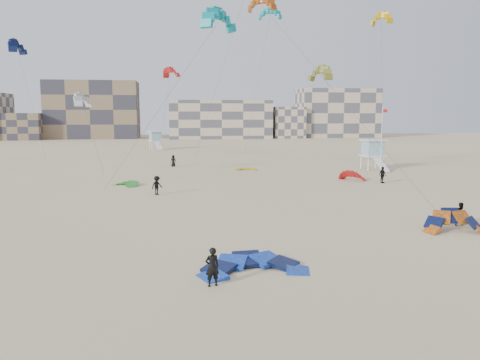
{
  "coord_description": "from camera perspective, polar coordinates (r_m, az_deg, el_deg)",
  "views": [
    {
      "loc": [
        -4.0,
        -21.79,
        7.55
      ],
      "look_at": [
        -0.21,
        6.0,
        3.62
      ],
      "focal_mm": 35.0,
      "sensor_mm": 36.0,
      "label": 1
    }
  ],
  "objects": [
    {
      "name": "kite_ground_blue",
      "position": [
        23.24,
        1.61,
        -10.98
      ],
      "size": [
        5.3,
        5.53,
        1.84
      ],
      "primitive_type": null,
      "rotation": [
        0.18,
        0.0,
        0.09
      ],
      "color": "blue",
      "rests_on": "ground"
    },
    {
      "name": "condo_west_b",
      "position": [
        157.95,
        -17.42,
        8.14
      ],
      "size": [
        28.0,
        14.0,
        18.0
      ],
      "primitive_type": "cube",
      "color": "#7F674C",
      "rests_on": "ground"
    },
    {
      "name": "ground",
      "position": [
        23.4,
        2.54,
        -10.85
      ],
      "size": [
        320.0,
        320.0,
        0.0
      ],
      "primitive_type": "plane",
      "color": "beige",
      "rests_on": "ground"
    },
    {
      "name": "kite_fly_yellow",
      "position": [
        82.28,
        16.83,
        18.2
      ],
      "size": [
        4.95,
        5.0,
        22.83
      ],
      "rotation": [
        0.0,
        0.0,
        -1.07
      ],
      "color": "#CAA009",
      "rests_on": "ground"
    },
    {
      "name": "kitesurfer_c",
      "position": [
        44.98,
        -10.1,
        -0.65
      ],
      "size": [
        1.32,
        1.25,
        1.8
      ],
      "primitive_type": "imported",
      "rotation": [
        0.0,
        0.0,
        0.68
      ],
      "color": "black",
      "rests_on": "ground"
    },
    {
      "name": "kite_fly_olive",
      "position": [
        62.6,
        9.77,
        12.55
      ],
      "size": [
        9.61,
        8.69,
        13.04
      ],
      "rotation": [
        0.0,
        0.0,
        -1.12
      ],
      "color": "olive",
      "rests_on": "ground"
    },
    {
      "name": "kite_fly_navy",
      "position": [
        73.95,
        -25.54,
        14.34
      ],
      "size": [
        6.67,
        7.62,
        17.16
      ],
      "rotation": [
        0.0,
        0.0,
        1.46
      ],
      "color": "#0E1446",
      "rests_on": "ground"
    },
    {
      "name": "kite_fly_orange",
      "position": [
        56.11,
        2.64,
        20.52
      ],
      "size": [
        9.3,
        28.52,
        19.82
      ],
      "rotation": [
        0.0,
        0.0,
        -0.56
      ],
      "color": "orange",
      "rests_on": "ground"
    },
    {
      "name": "kitesurfer_b",
      "position": [
        35.41,
        25.36,
        -3.78
      ],
      "size": [
        0.89,
        0.75,
        1.61
      ],
      "primitive_type": "imported",
      "rotation": [
        0.0,
        0.0,
        0.2
      ],
      "color": "black",
      "rests_on": "ground"
    },
    {
      "name": "kitesurfer_e",
      "position": [
        69.03,
        -8.14,
        2.32
      ],
      "size": [
        0.85,
        0.58,
        1.68
      ],
      "primitive_type": "imported",
      "rotation": [
        0.0,
        0.0,
        -0.05
      ],
      "color": "black",
      "rests_on": "ground"
    },
    {
      "name": "condo_mid",
      "position": [
        152.44,
        -2.52,
        7.39
      ],
      "size": [
        32.0,
        16.0,
        12.0
      ],
      "primitive_type": "cube",
      "color": "#C7B492",
      "rests_on": "ground"
    },
    {
      "name": "kite_ground_orange",
      "position": [
        33.45,
        24.63,
        -5.81
      ],
      "size": [
        4.2,
        4.22,
        3.74
      ],
      "primitive_type": null,
      "rotation": [
        0.79,
        0.0,
        -0.14
      ],
      "color": "orange",
      "rests_on": "ground"
    },
    {
      "name": "kite_fly_teal_a",
      "position": [
        46.73,
        -2.64,
        18.73
      ],
      "size": [
        13.31,
        6.2,
        16.65
      ],
      "rotation": [
        0.0,
        0.0,
        0.71
      ],
      "color": "#02ADAF",
      "rests_on": "ground"
    },
    {
      "name": "flagpole",
      "position": [
        64.91,
        16.89,
        4.93
      ],
      "size": [
        0.7,
        0.11,
        8.59
      ],
      "color": "white",
      "rests_on": "ground"
    },
    {
      "name": "kite_ground_yellow",
      "position": [
        64.18,
        0.67,
        1.22
      ],
      "size": [
        2.87,
        3.02,
        0.53
      ],
      "primitive_type": null,
      "rotation": [
        0.05,
        0.0,
        -0.06
      ],
      "color": "#CAA009",
      "rests_on": "ground"
    },
    {
      "name": "kite_fly_red",
      "position": [
        84.26,
        -8.43,
        12.74
      ],
      "size": [
        5.01,
        4.99,
        15.24
      ],
      "rotation": [
        0.0,
        0.0,
        2.3
      ],
      "color": "red",
      "rests_on": "ground"
    },
    {
      "name": "kitesurfer_f",
      "position": [
        82.54,
        15.42,
        3.01
      ],
      "size": [
        0.53,
        1.53,
        1.63
      ],
      "primitive_type": "imported",
      "rotation": [
        0.0,
        0.0,
        -1.6
      ],
      "color": "black",
      "rests_on": "ground"
    },
    {
      "name": "kite_fly_teal_b",
      "position": [
        87.42,
        3.68,
        19.46
      ],
      "size": [
        7.67,
        7.59,
        25.34
      ],
      "rotation": [
        0.0,
        0.0,
        -0.35
      ],
      "color": "#02ADAF",
      "rests_on": "ground"
    },
    {
      "name": "condo_east",
      "position": [
        162.99,
        11.7,
        7.97
      ],
      "size": [
        26.0,
        14.0,
        16.0
      ],
      "primitive_type": "cube",
      "color": "#C7B492",
      "rests_on": "ground"
    },
    {
      "name": "lifeguard_tower_far",
      "position": [
        103.95,
        -10.25,
        4.78
      ],
      "size": [
        3.53,
        5.88,
        4.02
      ],
      "rotation": [
        0.0,
        0.0,
        0.29
      ],
      "color": "white",
      "rests_on": "ground"
    },
    {
      "name": "condo_fill_left",
      "position": [
        156.73,
        -24.97,
        5.94
      ],
      "size": [
        12.0,
        10.0,
        8.0
      ],
      "primitive_type": "cube",
      "color": "#7F674C",
      "rests_on": "ground"
    },
    {
      "name": "lifeguard_tower_near",
      "position": [
        67.34,
        15.85,
        2.99
      ],
      "size": [
        3.09,
        5.73,
        4.14
      ],
      "rotation": [
        0.0,
        0.0,
        0.06
      ],
      "color": "white",
      "rests_on": "ground"
    },
    {
      "name": "kite_fly_grey",
      "position": [
        58.15,
        -18.62,
        9.1
      ],
      "size": [
        5.01,
        7.87,
        9.43
      ],
      "rotation": [
        0.0,
        0.0,
        1.31
      ],
      "color": "silver",
      "rests_on": "ground"
    },
    {
      "name": "condo_fill_right",
      "position": [
        154.07,
        5.79,
        6.99
      ],
      "size": [
        10.0,
        10.0,
        10.0
      ],
      "primitive_type": "cube",
      "color": "#C7B492",
      "rests_on": "ground"
    },
    {
      "name": "kitesurfer_main",
      "position": [
        21.02,
        -3.41,
        -10.52
      ],
      "size": [
        0.73,
        0.57,
        1.77
      ],
      "primitive_type": "imported",
      "rotation": [
        0.0,
        0.0,
        3.4
      ],
      "color": "black",
      "rests_on": "ground"
    },
    {
      "name": "kitesurfer_d",
      "position": [
        54.23,
        16.98,
        0.6
      ],
      "size": [
        0.67,
        1.15,
        1.83
      ],
      "primitive_type": "imported",
      "rotation": [
        0.0,
        0.0,
        1.79
      ],
      "color": "black",
      "rests_on": "ground"
    },
    {
      "name": "kite_ground_red_far",
      "position": [
        55.87,
        13.51,
        -0.01
      ],
      "size": [
        4.61,
        4.61,
        3.29
      ],
      "primitive_type": null,
      "rotation": [
        0.77,
        0.0,
        2.35
      ],
      "color": "red",
      "rests_on": "ground"
    },
    {
      "name": "kite_ground_green",
      "position": [
        51.55,
        -13.71,
        -0.67
      ],
      "size": [
        4.5,
        4.48,
        1.6
      ],
      "primitive_type": null,
      "rotation": [
        0.25,
        0.0,
        -0.85
      ],
      "color": "#158F26",
      "rests_on": "ground"
    }
  ]
}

